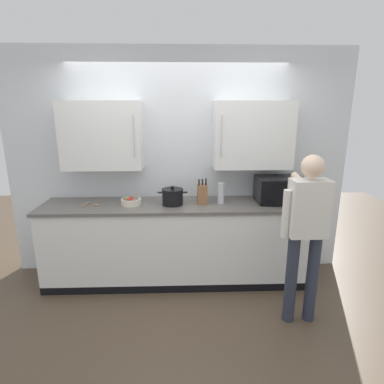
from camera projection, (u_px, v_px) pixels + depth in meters
name	position (u px, v px, depth m)	size (l,w,h in m)	color
ground_plane	(179.00, 311.00, 3.20)	(9.12, 9.12, 0.00)	#4C3D2D
back_wall_tiled	(178.00, 157.00, 3.74)	(4.07, 0.44, 2.69)	silver
counter_unit	(179.00, 243.00, 3.69)	(3.11, 0.65, 0.95)	white
microwave_oven	(278.00, 190.00, 3.61)	(0.53, 0.41, 0.29)	black
wooden_spoon	(92.00, 205.00, 3.51)	(0.18, 0.18, 0.02)	tan
thermos_flask	(221.00, 193.00, 3.55)	(0.08, 0.08, 0.24)	#B7BABF
fruit_bowl	(131.00, 201.00, 3.52)	(0.22, 0.22, 0.10)	beige
knife_block	(202.00, 194.00, 3.57)	(0.11, 0.15, 0.29)	brown
stock_pot	(173.00, 197.00, 3.52)	(0.33, 0.24, 0.21)	black
person_figure	(306.00, 226.00, 2.85)	(0.44, 0.62, 1.62)	#282D3D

